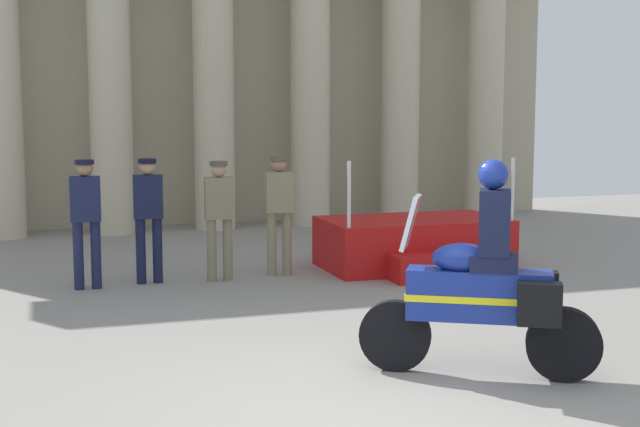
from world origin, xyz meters
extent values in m
plane|color=gray|center=(0.00, 0.00, 0.00)|extent=(28.00, 28.00, 0.00)
cube|color=#B6AB91|center=(0.87, 11.76, 3.45)|extent=(15.02, 0.30, 6.91)
cylinder|color=beige|center=(-1.06, 10.77, 2.73)|extent=(0.77, 0.77, 5.47)
cylinder|color=beige|center=(0.87, 10.77, 2.73)|extent=(0.77, 0.77, 5.47)
cylinder|color=beige|center=(2.80, 10.77, 2.73)|extent=(0.77, 0.77, 5.47)
cylinder|color=beige|center=(4.72, 10.77, 2.73)|extent=(0.77, 0.77, 5.47)
cylinder|color=beige|center=(6.65, 10.77, 2.73)|extent=(0.77, 0.77, 5.47)
cube|color=#B71414|center=(2.85, 5.82, 0.36)|extent=(2.64, 1.50, 0.72)
cube|color=#B71414|center=(2.85, 4.82, 0.18)|extent=(1.45, 0.50, 0.36)
cylinder|color=silver|center=(1.61, 5.15, 1.17)|extent=(0.05, 0.05, 0.90)
cylinder|color=silver|center=(4.09, 5.15, 1.17)|extent=(0.05, 0.05, 0.90)
cylinder|color=#191E42|center=(-1.90, 5.66, 0.44)|extent=(0.13, 0.13, 0.88)
cylinder|color=#191E42|center=(-1.68, 5.66, 0.44)|extent=(0.13, 0.13, 0.88)
cube|color=#191E42|center=(-1.79, 5.66, 1.17)|extent=(0.39, 0.25, 0.58)
sphere|color=#997056|center=(-1.79, 5.66, 1.57)|extent=(0.21, 0.21, 0.21)
cylinder|color=black|center=(-1.79, 5.66, 1.64)|extent=(0.24, 0.24, 0.06)
cylinder|color=#141938|center=(-1.10, 5.79, 0.44)|extent=(0.13, 0.13, 0.88)
cylinder|color=#141938|center=(-0.88, 5.79, 0.44)|extent=(0.13, 0.13, 0.88)
cube|color=#141938|center=(-0.99, 5.79, 1.16)|extent=(0.39, 0.25, 0.58)
sphere|color=tan|center=(-0.99, 5.79, 1.56)|extent=(0.21, 0.21, 0.21)
cylinder|color=black|center=(-0.99, 5.79, 1.64)|extent=(0.24, 0.24, 0.06)
cylinder|color=#7A7056|center=(-0.17, 5.67, 0.42)|extent=(0.13, 0.13, 0.85)
cylinder|color=#7A7056|center=(0.05, 5.67, 0.42)|extent=(0.13, 0.13, 0.85)
cube|color=#7A7056|center=(-0.06, 5.67, 1.13)|extent=(0.39, 0.25, 0.56)
sphere|color=tan|center=(-0.06, 5.67, 1.51)|extent=(0.21, 0.21, 0.21)
cylinder|color=#494334|center=(-0.06, 5.67, 1.59)|extent=(0.24, 0.24, 0.06)
cylinder|color=#847A5B|center=(0.71, 5.83, 0.44)|extent=(0.13, 0.13, 0.89)
cylinder|color=#847A5B|center=(0.93, 5.83, 0.44)|extent=(0.13, 0.13, 0.89)
cube|color=#847A5B|center=(0.82, 5.83, 1.17)|extent=(0.39, 0.25, 0.56)
sphere|color=#997056|center=(0.82, 5.83, 1.56)|extent=(0.21, 0.21, 0.21)
cylinder|color=#4F4937|center=(0.82, 5.83, 1.64)|extent=(0.24, 0.24, 0.06)
cylinder|color=black|center=(0.62, 1.16, 0.32)|extent=(0.61, 0.40, 0.64)
cylinder|color=black|center=(1.89, 0.45, 0.32)|extent=(0.63, 0.44, 0.64)
cube|color=navy|center=(1.25, 0.80, 0.72)|extent=(1.24, 0.89, 0.44)
ellipsoid|color=navy|center=(1.12, 0.88, 1.04)|extent=(0.61, 0.53, 0.26)
cube|color=yellow|center=(1.25, 0.80, 0.70)|extent=(1.26, 0.90, 0.06)
cube|color=silver|center=(0.73, 1.10, 1.34)|extent=(0.33, 0.43, 0.47)
cube|color=black|center=(1.56, 0.33, 0.72)|extent=(0.40, 0.33, 0.36)
cube|color=black|center=(1.82, 0.79, 0.72)|extent=(0.40, 0.33, 0.36)
cube|color=#141938|center=(1.36, 0.75, 1.01)|extent=(0.52, 0.49, 0.14)
cube|color=#141938|center=(1.36, 0.75, 1.36)|extent=(0.40, 0.44, 0.56)
sphere|color=navy|center=(1.34, 0.76, 1.77)|extent=(0.26, 0.26, 0.26)
camera|label=1|loc=(-2.33, -5.86, 2.33)|focal=49.15mm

